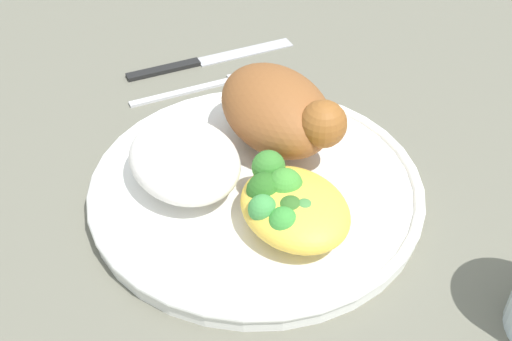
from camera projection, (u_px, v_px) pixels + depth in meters
The scene contains 7 objects.
ground_plane at pixel (256, 196), 0.53m from camera, with size 2.00×2.00×0.00m, color #696758.
plate at pixel (256, 188), 0.52m from camera, with size 0.27×0.27×0.02m.
roasted_chicken at pixel (279, 111), 0.54m from camera, with size 0.13×0.08×0.06m.
rice_pile at pixel (184, 160), 0.51m from camera, with size 0.11×0.08×0.04m, color white.
mac_cheese_with_broccoli at pixel (291, 203), 0.47m from camera, with size 0.10×0.08×0.04m.
fork at pixel (206, 86), 0.65m from camera, with size 0.03×0.14×0.01m.
knife at pixel (198, 61), 0.69m from camera, with size 0.03×0.19×0.01m.
Camera 1 is at (0.34, -0.20, 0.36)m, focal length 44.64 mm.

